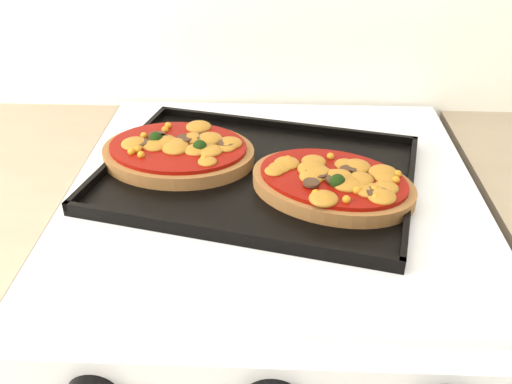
# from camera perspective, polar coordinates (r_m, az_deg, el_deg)

# --- Properties ---
(baking_tray) EXTENTS (0.50, 0.42, 0.02)m
(baking_tray) POSITION_cam_1_polar(r_m,az_deg,el_deg) (0.83, 0.14, 1.95)
(baking_tray) COLOR black
(baking_tray) RESTS_ON stove
(pizza_left) EXTENTS (0.25, 0.20, 0.03)m
(pizza_left) POSITION_cam_1_polar(r_m,az_deg,el_deg) (0.87, -7.79, 4.16)
(pizza_left) COLOR brown
(pizza_left) RESTS_ON baking_tray
(pizza_right) EXTENTS (0.28, 0.24, 0.03)m
(pizza_right) POSITION_cam_1_polar(r_m,az_deg,el_deg) (0.79, 7.65, 1.06)
(pizza_right) COLOR brown
(pizza_right) RESTS_ON baking_tray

